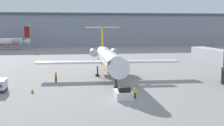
{
  "coord_description": "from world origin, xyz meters",
  "views": [
    {
      "loc": [
        -7.83,
        -40.99,
        9.89
      ],
      "look_at": [
        0.0,
        11.38,
        3.65
      ],
      "focal_mm": 50.0,
      "sensor_mm": 36.0,
      "label": 1
    }
  ],
  "objects_px": {
    "airplane_main": "(108,58)",
    "worker_near_tug": "(135,92)",
    "jet_bridge": "(215,57)",
    "pushback_tug": "(123,94)",
    "worker_by_wing": "(56,77)",
    "traffic_cone_left": "(32,91)",
    "luggage_cart": "(0,86)"
  },
  "relations": [
    {
      "from": "airplane_main",
      "to": "worker_near_tug",
      "type": "xyz_separation_m",
      "value": [
        1.02,
        -19.03,
        -2.81
      ]
    },
    {
      "from": "airplane_main",
      "to": "jet_bridge",
      "type": "distance_m",
      "value": 19.98
    },
    {
      "from": "pushback_tug",
      "to": "jet_bridge",
      "type": "height_order",
      "value": "jet_bridge"
    },
    {
      "from": "pushback_tug",
      "to": "worker_by_wing",
      "type": "height_order",
      "value": "worker_by_wing"
    },
    {
      "from": "pushback_tug",
      "to": "jet_bridge",
      "type": "relative_size",
      "value": 0.25
    },
    {
      "from": "pushback_tug",
      "to": "worker_near_tug",
      "type": "distance_m",
      "value": 1.6
    },
    {
      "from": "worker_near_tug",
      "to": "jet_bridge",
      "type": "bearing_deg",
      "value": 33.11
    },
    {
      "from": "airplane_main",
      "to": "traffic_cone_left",
      "type": "distance_m",
      "value": 19.04
    },
    {
      "from": "airplane_main",
      "to": "worker_near_tug",
      "type": "bearing_deg",
      "value": -86.93
    },
    {
      "from": "luggage_cart",
      "to": "worker_near_tug",
      "type": "xyz_separation_m",
      "value": [
        19.32,
        -7.53,
        -0.08
      ]
    },
    {
      "from": "traffic_cone_left",
      "to": "jet_bridge",
      "type": "height_order",
      "value": "jet_bridge"
    },
    {
      "from": "traffic_cone_left",
      "to": "worker_by_wing",
      "type": "bearing_deg",
      "value": 68.68
    },
    {
      "from": "pushback_tug",
      "to": "luggage_cart",
      "type": "distance_m",
      "value": 19.19
    },
    {
      "from": "airplane_main",
      "to": "luggage_cart",
      "type": "bearing_deg",
      "value": -147.85
    },
    {
      "from": "worker_near_tug",
      "to": "pushback_tug",
      "type": "bearing_deg",
      "value": 170.76
    },
    {
      "from": "worker_near_tug",
      "to": "traffic_cone_left",
      "type": "distance_m",
      "value": 15.52
    },
    {
      "from": "luggage_cart",
      "to": "traffic_cone_left",
      "type": "bearing_deg",
      "value": -18.5
    },
    {
      "from": "traffic_cone_left",
      "to": "jet_bridge",
      "type": "relative_size",
      "value": 0.04
    },
    {
      "from": "airplane_main",
      "to": "luggage_cart",
      "type": "height_order",
      "value": "airplane_main"
    },
    {
      "from": "luggage_cart",
      "to": "worker_near_tug",
      "type": "distance_m",
      "value": 20.73
    },
    {
      "from": "pushback_tug",
      "to": "airplane_main",
      "type": "bearing_deg",
      "value": 88.34
    },
    {
      "from": "pushback_tug",
      "to": "worker_by_wing",
      "type": "bearing_deg",
      "value": 124.29
    },
    {
      "from": "pushback_tug",
      "to": "worker_near_tug",
      "type": "xyz_separation_m",
      "value": [
        1.56,
        -0.25,
        0.19
      ]
    },
    {
      "from": "airplane_main",
      "to": "traffic_cone_left",
      "type": "height_order",
      "value": "airplane_main"
    },
    {
      "from": "airplane_main",
      "to": "pushback_tug",
      "type": "distance_m",
      "value": 19.02
    },
    {
      "from": "luggage_cart",
      "to": "jet_bridge",
      "type": "distance_m",
      "value": 37.09
    },
    {
      "from": "traffic_cone_left",
      "to": "pushback_tug",
      "type": "bearing_deg",
      "value": -23.69
    },
    {
      "from": "traffic_cone_left",
      "to": "airplane_main",
      "type": "bearing_deg",
      "value": 44.62
    },
    {
      "from": "airplane_main",
      "to": "pushback_tug",
      "type": "xyz_separation_m",
      "value": [
        -0.54,
        -18.78,
        -2.99
      ]
    },
    {
      "from": "pushback_tug",
      "to": "worker_by_wing",
      "type": "relative_size",
      "value": 1.98
    },
    {
      "from": "airplane_main",
      "to": "pushback_tug",
      "type": "height_order",
      "value": "airplane_main"
    },
    {
      "from": "pushback_tug",
      "to": "luggage_cart",
      "type": "xyz_separation_m",
      "value": [
        -17.75,
        7.27,
        0.27
      ]
    }
  ]
}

